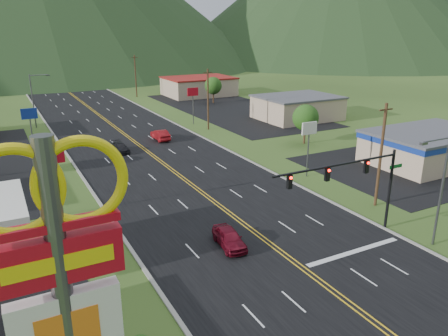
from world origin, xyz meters
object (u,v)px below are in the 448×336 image
pylon_sign (63,293)px  traffic_signal (356,177)px  streetlight_east (440,184)px  streetlight_west (34,97)px  car_red_far (160,135)px  car_dark_mid (120,148)px  car_red_near (229,238)px

pylon_sign → traffic_signal: (23.48, 12.00, -3.97)m
traffic_signal → streetlight_east: streetlight_east is taller
streetlight_west → car_red_far: 24.24m
streetlight_east → car_dark_mid: streetlight_east is taller
streetlight_west → car_dark_mid: bearing=-69.3°
pylon_sign → car_red_near: (13.91, 15.31, -8.57)m
pylon_sign → car_red_far: 54.77m
pylon_sign → car_red_far: pylon_sign is taller
car_dark_mid → car_red_near: bearing=-92.5°
pylon_sign → traffic_signal: bearing=27.1°
streetlight_west → car_dark_mid: 23.82m
streetlight_west → car_red_near: 53.57m
car_red_near → car_dark_mid: 30.82m
streetlight_east → car_red_near: streetlight_east is taller
streetlight_west → car_dark_mid: size_ratio=2.07×
pylon_sign → streetlight_east: 29.58m
pylon_sign → streetlight_east: bearing=15.8°
streetlight_east → car_red_far: bearing=99.9°
car_red_near → car_dark_mid: size_ratio=0.98×
car_red_far → pylon_sign: bearing=67.3°
traffic_signal → car_red_near: (-9.57, 3.32, -4.60)m
traffic_signal → car_dark_mid: size_ratio=3.02×
car_red_far → streetlight_east: bearing=99.9°
streetlight_east → car_red_near: 16.64m
traffic_signal → streetlight_west: streetlight_west is taller
traffic_signal → car_red_near: size_ratio=3.08×
car_red_near → car_red_far: (6.94, 34.61, 0.06)m
car_red_near → car_dark_mid: car_red_near is taller
pylon_sign → car_dark_mid: size_ratio=3.22×
streetlight_west → car_red_far: (15.53, -18.08, -4.40)m
streetlight_east → car_red_far: 42.78m
car_red_far → car_dark_mid: bearing=27.5°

